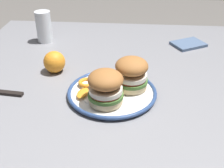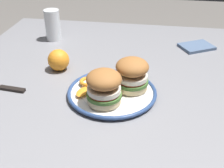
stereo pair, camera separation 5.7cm
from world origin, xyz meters
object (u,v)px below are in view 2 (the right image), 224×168
(dining_table, at_px, (102,111))
(drinking_glass, at_px, (53,27))
(sandwich_half_right, at_px, (104,86))
(dinner_plate, at_px, (112,92))
(whole_orange, at_px, (59,60))
(sandwich_half_left, at_px, (132,73))

(dining_table, distance_m, drinking_glass, 0.50)
(sandwich_half_right, xyz_separation_m, drinking_glass, (-0.47, -0.31, -0.01))
(dinner_plate, xyz_separation_m, sandwich_half_right, (0.06, -0.01, 0.06))
(dining_table, distance_m, whole_orange, 0.24)
(sandwich_half_left, relative_size, drinking_glass, 1.06)
(whole_orange, bearing_deg, sandwich_half_left, 68.34)
(drinking_glass, xyz_separation_m, whole_orange, (0.27, 0.11, -0.02))
(dinner_plate, bearing_deg, sandwich_half_right, -11.72)
(sandwich_half_right, relative_size, drinking_glass, 1.07)
(dining_table, relative_size, drinking_glass, 9.59)
(dinner_plate, distance_m, sandwich_half_right, 0.09)
(dinner_plate, distance_m, drinking_glass, 0.52)
(drinking_glass, bearing_deg, sandwich_half_left, 45.60)
(dining_table, xyz_separation_m, drinking_glass, (-0.38, -0.29, 0.14))
(drinking_glass, bearing_deg, sandwich_half_right, 33.95)
(dining_table, height_order, sandwich_half_left, sandwich_half_left)
(sandwich_half_left, distance_m, drinking_glass, 0.54)
(dining_table, height_order, sandwich_half_right, sandwich_half_right)
(dinner_plate, xyz_separation_m, sandwich_half_left, (-0.03, 0.06, 0.06))
(dinner_plate, relative_size, sandwich_half_right, 1.96)
(dinner_plate, xyz_separation_m, whole_orange, (-0.14, -0.21, 0.03))
(dinner_plate, relative_size, whole_orange, 3.62)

